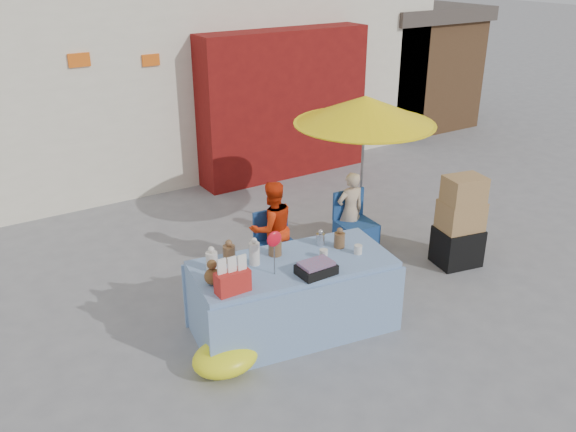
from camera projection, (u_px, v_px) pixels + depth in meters
ground at (319, 312)px, 7.06m from camera, size 80.00×80.00×0.00m
market_table at (292, 295)px, 6.58m from camera, size 2.30×1.35×1.31m
chair_left at (278, 258)px, 7.72m from camera, size 0.52×0.51×0.85m
chair_right at (355, 235)px, 8.34m from camera, size 0.52×0.51×0.85m
vendor_orange at (272, 228)px, 7.68m from camera, size 0.64×0.52×1.25m
vendor_beige at (350, 211)px, 8.32m from camera, size 0.43×0.30×1.13m
umbrella at (365, 111)px, 8.05m from camera, size 1.90×1.90×2.09m
box_stack at (460, 224)px, 7.91m from camera, size 0.64×0.56×1.24m
tarp_bundle at (225, 357)px, 6.02m from camera, size 0.75×0.64×0.31m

